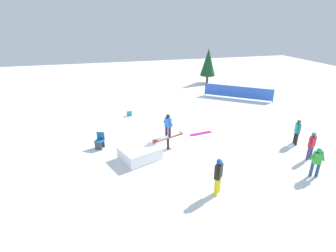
% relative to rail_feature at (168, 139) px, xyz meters
% --- Properties ---
extents(ground_plane, '(60.00, 60.00, 0.00)m').
position_rel_rail_feature_xyz_m(ground_plane, '(0.00, 0.00, -0.62)').
color(ground_plane, white).
extents(rail_feature, '(1.82, 0.93, 0.75)m').
position_rel_rail_feature_xyz_m(rail_feature, '(0.00, 0.00, 0.00)').
color(rail_feature, black).
rests_on(rail_feature, ground).
extents(snow_kicker_ramp, '(2.22, 2.05, 0.62)m').
position_rel_rail_feature_xyz_m(snow_kicker_ramp, '(-1.64, -0.64, -0.31)').
color(snow_kicker_ramp, white).
rests_on(snow_kicker_ramp, ground).
extents(main_rider_on_rail, '(1.48, 0.87, 1.25)m').
position_rel_rail_feature_xyz_m(main_rider_on_rail, '(0.00, 0.00, 0.73)').
color(main_rider_on_rail, white).
rests_on(main_rider_on_rail, rail_feature).
extents(bystander_teal, '(0.31, 0.60, 1.45)m').
position_rel_rail_feature_xyz_m(bystander_teal, '(7.05, -1.28, 0.20)').
color(bystander_teal, black).
rests_on(bystander_teal, ground).
extents(bystander_red, '(0.60, 0.30, 1.45)m').
position_rel_rail_feature_xyz_m(bystander_red, '(6.59, -2.86, 0.19)').
color(bystander_red, '#3C3E6E').
rests_on(bystander_red, ground).
extents(bystander_green, '(0.62, 0.32, 1.41)m').
position_rel_rail_feature_xyz_m(bystander_green, '(5.62, -4.22, 0.17)').
color(bystander_green, navy).
rests_on(bystander_green, ground).
extents(bystander_black, '(0.56, 0.55, 1.60)m').
position_rel_rail_feature_xyz_m(bystander_black, '(0.90, -4.25, 0.28)').
color(bystander_black, yellow).
rests_on(bystander_black, ground).
extents(loose_snowboard_magenta, '(1.48, 0.49, 0.02)m').
position_rel_rail_feature_xyz_m(loose_snowboard_magenta, '(2.46, 1.40, -0.61)').
color(loose_snowboard_magenta, '#C31A92').
rests_on(loose_snowboard_magenta, ground).
extents(folding_chair, '(0.59, 0.59, 0.88)m').
position_rel_rail_feature_xyz_m(folding_chair, '(-3.53, 1.08, -0.20)').
color(folding_chair, '#3F3F44').
rests_on(folding_chair, ground).
extents(backpack_on_snow, '(0.35, 0.29, 0.34)m').
position_rel_rail_feature_xyz_m(backpack_on_snow, '(-1.36, 5.67, -0.45)').
color(backpack_on_snow, teal).
rests_on(backpack_on_snow, ground).
extents(safety_fence, '(4.60, 3.62, 1.10)m').
position_rel_rail_feature_xyz_m(safety_fence, '(8.26, 7.47, -0.02)').
color(safety_fence, blue).
rests_on(safety_fence, ground).
extents(pine_tree_far, '(1.58, 1.58, 3.60)m').
position_rel_rail_feature_xyz_m(pine_tree_far, '(8.05, 13.65, 1.57)').
color(pine_tree_far, '#4C331E').
rests_on(pine_tree_far, ground).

